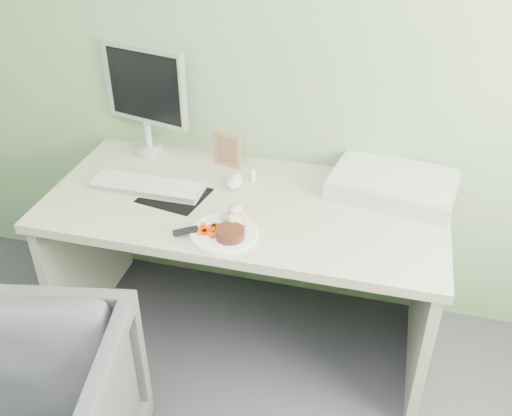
% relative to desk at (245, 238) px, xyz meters
% --- Properties ---
extents(wall_back, '(3.50, 0.00, 3.50)m').
position_rel_desk_xyz_m(wall_back, '(0.00, 0.38, 0.80)').
color(wall_back, gray).
rests_on(wall_back, floor).
extents(desk, '(1.60, 0.75, 0.73)m').
position_rel_desk_xyz_m(desk, '(0.00, 0.00, 0.00)').
color(desk, beige).
rests_on(desk, floor).
extents(plate, '(0.25, 0.25, 0.01)m').
position_rel_desk_xyz_m(plate, '(-0.01, -0.24, 0.19)').
color(plate, white).
rests_on(plate, desk).
extents(steak, '(0.13, 0.13, 0.03)m').
position_rel_desk_xyz_m(steak, '(0.02, -0.26, 0.21)').
color(steak, black).
rests_on(steak, plate).
extents(potato_pile, '(0.13, 0.11, 0.06)m').
position_rel_desk_xyz_m(potato_pile, '(0.01, -0.18, 0.23)').
color(potato_pile, '#A27F4F').
rests_on(potato_pile, plate).
extents(carrot_heap, '(0.08, 0.07, 0.04)m').
position_rel_desk_xyz_m(carrot_heap, '(-0.06, -0.26, 0.22)').
color(carrot_heap, '#FF3C05').
rests_on(carrot_heap, plate).
extents(steak_knife, '(0.21, 0.15, 0.02)m').
position_rel_desk_xyz_m(steak_knife, '(-0.11, -0.26, 0.21)').
color(steak_knife, silver).
rests_on(steak_knife, plate).
extents(mousepad, '(0.28, 0.26, 0.00)m').
position_rel_desk_xyz_m(mousepad, '(-0.29, -0.03, 0.18)').
color(mousepad, black).
rests_on(mousepad, desk).
extents(keyboard, '(0.47, 0.14, 0.02)m').
position_rel_desk_xyz_m(keyboard, '(-0.42, -0.01, 0.20)').
color(keyboard, white).
rests_on(keyboard, desk).
extents(computer_mouse, '(0.08, 0.13, 0.04)m').
position_rel_desk_xyz_m(computer_mouse, '(-0.07, 0.11, 0.20)').
color(computer_mouse, white).
rests_on(computer_mouse, desk).
extents(photo_frame, '(0.13, 0.04, 0.16)m').
position_rel_desk_xyz_m(photo_frame, '(-0.15, 0.27, 0.26)').
color(photo_frame, '#A16F4B').
rests_on(photo_frame, desk).
extents(eyedrop_bottle, '(0.02, 0.02, 0.07)m').
position_rel_desk_xyz_m(eyedrop_bottle, '(-0.01, 0.17, 0.21)').
color(eyedrop_bottle, white).
rests_on(eyedrop_bottle, desk).
extents(scanner, '(0.54, 0.41, 0.08)m').
position_rel_desk_xyz_m(scanner, '(0.57, 0.22, 0.22)').
color(scanner, '#B5B8BC').
rests_on(scanner, desk).
extents(monitor, '(0.41, 0.15, 0.50)m').
position_rel_desk_xyz_m(monitor, '(-0.53, 0.31, 0.46)').
color(monitor, silver).
rests_on(monitor, desk).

